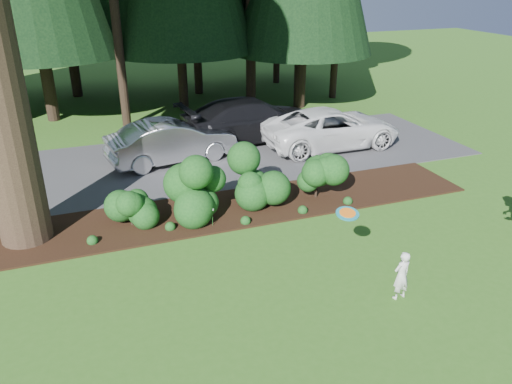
{
  "coord_description": "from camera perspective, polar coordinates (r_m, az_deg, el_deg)",
  "views": [
    {
      "loc": [
        -2.97,
        -9.05,
        6.31
      ],
      "look_at": [
        0.88,
        1.44,
        1.3
      ],
      "focal_mm": 35.0,
      "sensor_mm": 36.0,
      "label": 1
    }
  ],
  "objects": [
    {
      "name": "ground",
      "position": [
        11.43,
        -1.67,
        -9.38
      ],
      "size": [
        80.0,
        80.0,
        0.0
      ],
      "primitive_type": "plane",
      "color": "#33641C",
      "rests_on": "ground"
    },
    {
      "name": "child",
      "position": [
        10.81,
        16.29,
        -9.14
      ],
      "size": [
        0.44,
        0.32,
        1.1
      ],
      "primitive_type": "imported",
      "rotation": [
        0.0,
        0.0,
        3.29
      ],
      "color": "silver",
      "rests_on": "ground"
    },
    {
      "name": "mulch_bed",
      "position": [
        14.13,
        -5.89,
        -2.4
      ],
      "size": [
        16.0,
        2.5,
        0.05
      ],
      "primitive_type": "cube",
      "color": "black",
      "rests_on": "ground"
    },
    {
      "name": "car_white_suv",
      "position": [
        19.36,
        8.63,
        7.25
      ],
      "size": [
        5.34,
        2.5,
        1.48
      ],
      "primitive_type": "imported",
      "rotation": [
        0.0,
        0.0,
        1.58
      ],
      "color": "silver",
      "rests_on": "driveway"
    },
    {
      "name": "frisbee",
      "position": [
        9.74,
        10.41,
        -2.42
      ],
      "size": [
        0.45,
        0.45,
        0.12
      ],
      "color": "teal",
      "rests_on": "ground"
    },
    {
      "name": "lily_cluster",
      "position": [
        13.12,
        -6.3,
        -2.32
      ],
      "size": [
        0.69,
        0.09,
        0.57
      ],
      "color": "#133F15",
      "rests_on": "ground"
    },
    {
      "name": "car_silver_wagon",
      "position": [
        17.85,
        -9.56,
        5.75
      ],
      "size": [
        4.73,
        2.33,
        1.49
      ],
      "primitive_type": "imported",
      "rotation": [
        0.0,
        0.0,
        1.74
      ],
      "color": "#B9B9BE",
      "rests_on": "driveway"
    },
    {
      "name": "car_dark_suv",
      "position": [
        19.92,
        -0.5,
        8.31
      ],
      "size": [
        6.02,
        3.03,
        1.68
      ],
      "primitive_type": "imported",
      "rotation": [
        0.0,
        0.0,
        1.69
      ],
      "color": "black",
      "rests_on": "driveway"
    },
    {
      "name": "shrub_row",
      "position": [
        13.89,
        -2.84,
        0.79
      ],
      "size": [
        6.53,
        1.6,
        1.61
      ],
      "color": "#133F15",
      "rests_on": "ground"
    },
    {
      "name": "driveway",
      "position": [
        17.95,
        -9.36,
        3.3
      ],
      "size": [
        22.0,
        6.0,
        0.03
      ],
      "primitive_type": "cube",
      "color": "#38383A",
      "rests_on": "ground"
    }
  ]
}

